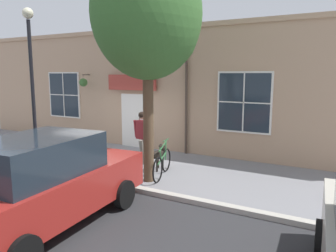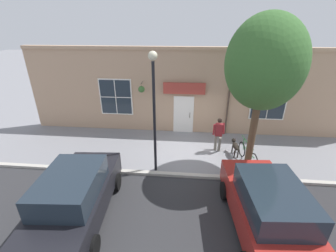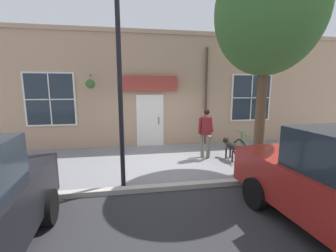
# 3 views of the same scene
# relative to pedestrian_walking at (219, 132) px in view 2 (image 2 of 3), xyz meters

# --- Properties ---
(ground_plane) EXTENTS (90.00, 90.00, 0.00)m
(ground_plane) POSITION_rel_pedestrian_walking_xyz_m (0.22, -1.32, -1.02)
(ground_plane) COLOR gray
(storefront_facade) EXTENTS (0.95, 18.00, 4.61)m
(storefront_facade) POSITION_rel_pedestrian_walking_xyz_m (-2.12, -1.33, 1.29)
(storefront_facade) COLOR tan
(storefront_facade) RESTS_ON ground_plane
(pedestrian_walking) EXTENTS (0.54, 0.56, 1.70)m
(pedestrian_walking) POSITION_rel_pedestrian_walking_xyz_m (0.00, 0.00, 0.00)
(pedestrian_walking) COLOR #6B665B
(pedestrian_walking) RESTS_ON ground_plane
(dog_on_leash) EXTENTS (1.08, 0.32, 0.70)m
(dog_on_leash) POSITION_rel_pedestrian_walking_xyz_m (0.30, 0.78, -0.55)
(dog_on_leash) COLOR black
(dog_on_leash) RESTS_ON ground_plane
(street_tree_by_curb) EXTENTS (3.02, 2.72, 6.04)m
(street_tree_by_curb) POSITION_rel_pedestrian_walking_xyz_m (1.33, 1.17, 3.25)
(street_tree_by_curb) COLOR brown
(street_tree_by_curb) RESTS_ON ground_plane
(leaning_bicycle) EXTENTS (1.70, 0.46, 1.00)m
(leaning_bicycle) POSITION_rel_pedestrian_walking_xyz_m (0.85, 1.23, -0.64)
(leaning_bicycle) COLOR black
(leaning_bicycle) RESTS_ON ground_plane
(parked_car_nearest_curb) EXTENTS (4.42, 2.17, 1.75)m
(parked_car_nearest_curb) POSITION_rel_pedestrian_walking_xyz_m (4.64, -4.74, -0.14)
(parked_car_nearest_curb) COLOR black
(parked_car_nearest_curb) RESTS_ON ground_plane
(parked_car_mid_block) EXTENTS (4.42, 2.17, 1.75)m
(parked_car_mid_block) POSITION_rel_pedestrian_walking_xyz_m (4.64, 0.87, -0.14)
(parked_car_mid_block) COLOR maroon
(parked_car_mid_block) RESTS_ON ground_plane
(street_lamp) EXTENTS (0.32, 0.32, 4.80)m
(street_lamp) POSITION_rel_pedestrian_walking_xyz_m (1.87, -2.72, 2.12)
(street_lamp) COLOR black
(street_lamp) RESTS_ON ground_plane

